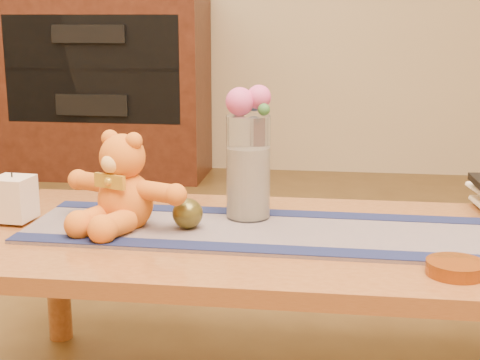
# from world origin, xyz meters

# --- Properties ---
(coffee_table_top) EXTENTS (1.40, 0.70, 0.04)m
(coffee_table_top) POSITION_xyz_m (0.00, 0.00, 0.43)
(coffee_table_top) COLOR brown
(coffee_table_top) RESTS_ON floor
(table_leg_bl) EXTENTS (0.07, 0.07, 0.41)m
(table_leg_bl) POSITION_xyz_m (-0.64, 0.29, 0.21)
(table_leg_bl) COLOR brown
(table_leg_bl) RESTS_ON floor
(persian_runner) EXTENTS (1.21, 0.37, 0.01)m
(persian_runner) POSITION_xyz_m (0.03, 0.01, 0.45)
(persian_runner) COLOR #161B40
(persian_runner) RESTS_ON coffee_table_top
(runner_border_near) EXTENTS (1.20, 0.08, 0.00)m
(runner_border_near) POSITION_xyz_m (0.03, -0.14, 0.46)
(runner_border_near) COLOR #151B3F
(runner_border_near) RESTS_ON persian_runner
(runner_border_far) EXTENTS (1.20, 0.08, 0.00)m
(runner_border_far) POSITION_xyz_m (0.04, 0.15, 0.46)
(runner_border_far) COLOR #151B3F
(runner_border_far) RESTS_ON persian_runner
(teddy_bear) EXTENTS (0.40, 0.37, 0.22)m
(teddy_bear) POSITION_xyz_m (-0.33, -0.00, 0.57)
(teddy_bear) COLOR orange
(teddy_bear) RESTS_ON persian_runner
(pillar_candle) EXTENTS (0.10, 0.10, 0.11)m
(pillar_candle) POSITION_xyz_m (-0.62, 0.01, 0.51)
(pillar_candle) COLOR beige
(pillar_candle) RESTS_ON persian_runner
(candle_wick) EXTENTS (0.00, 0.00, 0.01)m
(candle_wick) POSITION_xyz_m (-0.62, 0.01, 0.57)
(candle_wick) COLOR black
(candle_wick) RESTS_ON pillar_candle
(glass_vase) EXTENTS (0.11, 0.11, 0.26)m
(glass_vase) POSITION_xyz_m (-0.04, 0.11, 0.59)
(glass_vase) COLOR silver
(glass_vase) RESTS_ON persian_runner
(potpourri_fill) EXTENTS (0.09, 0.09, 0.18)m
(potpourri_fill) POSITION_xyz_m (-0.04, 0.11, 0.55)
(potpourri_fill) COLOR beige
(potpourri_fill) RESTS_ON glass_vase
(rose_left) EXTENTS (0.07, 0.07, 0.07)m
(rose_left) POSITION_xyz_m (-0.06, 0.10, 0.75)
(rose_left) COLOR #CD487F
(rose_left) RESTS_ON glass_vase
(rose_right) EXTENTS (0.06, 0.06, 0.06)m
(rose_right) POSITION_xyz_m (-0.02, 0.11, 0.76)
(rose_right) COLOR #CD487F
(rose_right) RESTS_ON glass_vase
(blue_flower_back) EXTENTS (0.04, 0.04, 0.04)m
(blue_flower_back) POSITION_xyz_m (-0.03, 0.14, 0.75)
(blue_flower_back) COLOR #4B67A4
(blue_flower_back) RESTS_ON glass_vase
(blue_flower_side) EXTENTS (0.04, 0.04, 0.04)m
(blue_flower_side) POSITION_xyz_m (-0.07, 0.13, 0.74)
(blue_flower_side) COLOR #4B67A4
(blue_flower_side) RESTS_ON glass_vase
(leaf_sprig) EXTENTS (0.03, 0.03, 0.03)m
(leaf_sprig) POSITION_xyz_m (-0.00, 0.09, 0.74)
(leaf_sprig) COLOR #33662D
(leaf_sprig) RESTS_ON glass_vase
(bronze_ball) EXTENTS (0.09, 0.09, 0.07)m
(bronze_ball) POSITION_xyz_m (-0.18, -0.01, 0.49)
(bronze_ball) COLOR #50491A
(bronze_ball) RESTS_ON persian_runner
(book_upper) EXTENTS (0.20, 0.25, 0.02)m
(book_upper) POSITION_xyz_m (0.55, 0.26, 0.50)
(book_upper) COLOR #FAE8C1
(book_upper) RESTS_ON book_lower
(amber_dish) EXTENTS (0.14, 0.14, 0.03)m
(amber_dish) POSITION_xyz_m (0.42, -0.22, 0.46)
(amber_dish) COLOR #BF5914
(amber_dish) RESTS_ON coffee_table_top
(media_cabinet) EXTENTS (1.20, 0.50, 1.10)m
(media_cabinet) POSITION_xyz_m (-1.20, 2.48, 0.55)
(media_cabinet) COLOR black
(media_cabinet) RESTS_ON floor
(cabinet_cavity) EXTENTS (1.02, 0.03, 0.61)m
(cabinet_cavity) POSITION_xyz_m (-1.20, 2.25, 0.66)
(cabinet_cavity) COLOR black
(cabinet_cavity) RESTS_ON media_cabinet
(cabinet_shelf) EXTENTS (1.02, 0.20, 0.02)m
(cabinet_shelf) POSITION_xyz_m (-1.20, 2.33, 0.66)
(cabinet_shelf) COLOR black
(cabinet_shelf) RESTS_ON media_cabinet
(stereo_upper) EXTENTS (0.42, 0.28, 0.10)m
(stereo_upper) POSITION_xyz_m (-1.20, 2.35, 0.86)
(stereo_upper) COLOR black
(stereo_upper) RESTS_ON media_cabinet
(stereo_lower) EXTENTS (0.42, 0.28, 0.12)m
(stereo_lower) POSITION_xyz_m (-1.20, 2.35, 0.46)
(stereo_lower) COLOR black
(stereo_lower) RESTS_ON media_cabinet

